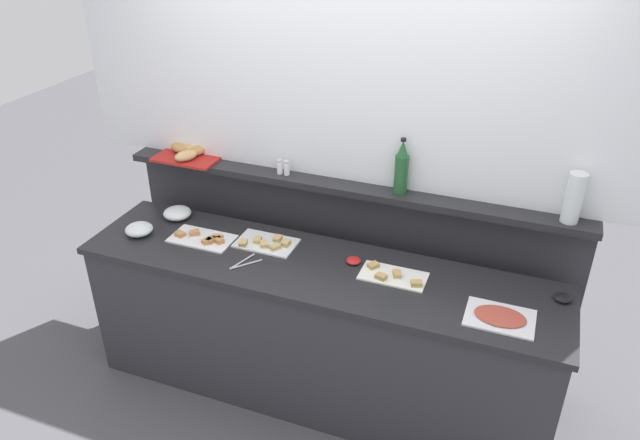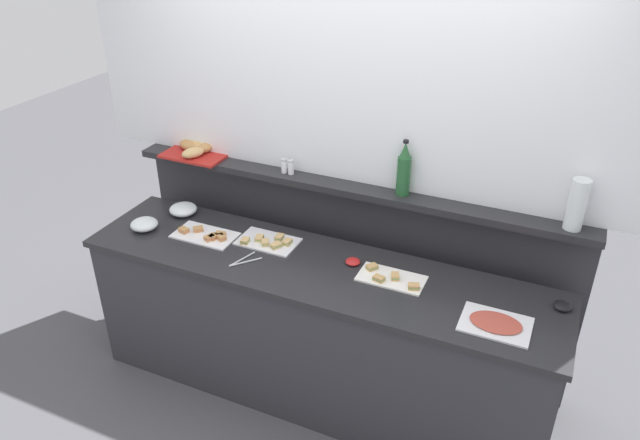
{
  "view_description": "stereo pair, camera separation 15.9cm",
  "coord_description": "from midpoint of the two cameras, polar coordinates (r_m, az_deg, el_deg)",
  "views": [
    {
      "loc": [
        0.99,
        -2.53,
        2.71
      ],
      "look_at": [
        -0.02,
        0.1,
        1.13
      ],
      "focal_mm": 34.09,
      "sensor_mm": 36.0,
      "label": 1
    },
    {
      "loc": [
        1.14,
        -2.47,
        2.71
      ],
      "look_at": [
        -0.02,
        0.1,
        1.13
      ],
      "focal_mm": 34.09,
      "sensor_mm": 36.0,
      "label": 2
    }
  ],
  "objects": [
    {
      "name": "pepper_shaker",
      "position": [
        3.55,
        -1.48,
        4.97
      ],
      "size": [
        0.03,
        0.03,
        0.09
      ],
      "color": "white",
      "rests_on": "back_ledge_unit"
    },
    {
      "name": "glass_bowl_large",
      "position": [
        3.72,
        -15.0,
        -0.44
      ],
      "size": [
        0.16,
        0.16,
        0.06
      ],
      "color": "silver",
      "rests_on": "buffet_counter"
    },
    {
      "name": "bread_basket",
      "position": [
        3.9,
        -10.22,
        6.61
      ],
      "size": [
        0.4,
        0.31,
        0.08
      ],
      "color": "#B2231E",
      "rests_on": "back_ledge_unit"
    },
    {
      "name": "sandwich_platter_side",
      "position": [
        3.57,
        -9.41,
        -1.41
      ],
      "size": [
        0.37,
        0.21,
        0.04
      ],
      "color": "white",
      "rests_on": "buffet_counter"
    },
    {
      "name": "water_carafe",
      "position": [
        3.23,
        24.31,
        1.32
      ],
      "size": [
        0.09,
        0.09,
        0.27
      ],
      "primitive_type": "cylinder",
      "color": "silver",
      "rests_on": "back_ledge_unit"
    },
    {
      "name": "cold_cuts_platter",
      "position": [
        3.0,
        17.66,
        -9.28
      ],
      "size": [
        0.32,
        0.23,
        0.02
      ],
      "color": "silver",
      "rests_on": "buffet_counter"
    },
    {
      "name": "upper_wall_panel",
      "position": [
        3.3,
        4.79,
        15.02
      ],
      "size": [
        3.34,
        0.08,
        1.4
      ],
      "primitive_type": "cube",
      "color": "white",
      "rests_on": "back_ledge_unit"
    },
    {
      "name": "back_ledge_unit",
      "position": [
        3.79,
        3.88,
        -3.96
      ],
      "size": [
        2.74,
        0.22,
        1.2
      ],
      "color": "#2D2D33",
      "rests_on": "ground_plane"
    },
    {
      "name": "wine_bottle_green",
      "position": [
        3.32,
        9.25,
        4.62
      ],
      "size": [
        0.08,
        0.08,
        0.32
      ],
      "color": "#23562D",
      "rests_on": "back_ledge_unit"
    },
    {
      "name": "condiment_bowl_cream",
      "position": [
        3.29,
        4.5,
        -3.93
      ],
      "size": [
        0.08,
        0.08,
        0.03
      ],
      "primitive_type": "ellipsoid",
      "color": "red",
      "rests_on": "buffet_counter"
    },
    {
      "name": "sandwich_platter_rear",
      "position": [
        3.19,
        8.11,
        -5.44
      ],
      "size": [
        0.35,
        0.18,
        0.04
      ],
      "color": "white",
      "rests_on": "buffet_counter"
    },
    {
      "name": "buffet_counter",
      "position": [
        3.53,
        0.9,
        -10.45
      ],
      "size": [
        2.65,
        0.63,
        0.9
      ],
      "color": "#2D2D33",
      "rests_on": "ground_plane"
    },
    {
      "name": "sandwich_platter_front",
      "position": [
        3.47,
        -3.58,
        -2.04
      ],
      "size": [
        0.34,
        0.21,
        0.04
      ],
      "color": "silver",
      "rests_on": "buffet_counter"
    },
    {
      "name": "glass_bowl_medium",
      "position": [
        3.83,
        -11.56,
        0.94
      ],
      "size": [
        0.17,
        0.17,
        0.07
      ],
      "color": "silver",
      "rests_on": "buffet_counter"
    },
    {
      "name": "condiment_bowl_dark",
      "position": [
        3.21,
        23.15,
        -7.45
      ],
      "size": [
        0.09,
        0.09,
        0.03
      ],
      "primitive_type": "ellipsoid",
      "color": "black",
      "rests_on": "buffet_counter"
    },
    {
      "name": "serving_tongs",
      "position": [
        3.32,
        -5.85,
        -3.85
      ],
      "size": [
        0.13,
        0.18,
        0.01
      ],
      "color": "#B7BABF",
      "rests_on": "buffet_counter"
    },
    {
      "name": "ground_plane",
      "position": [
        4.25,
        4.12,
        -10.37
      ],
      "size": [
        12.0,
        12.0,
        0.0
      ],
      "primitive_type": "plane",
      "color": "#4C4C51"
    },
    {
      "name": "salt_shaker",
      "position": [
        3.57,
        -2.11,
        5.08
      ],
      "size": [
        0.03,
        0.03,
        0.09
      ],
      "color": "white",
      "rests_on": "back_ledge_unit"
    }
  ]
}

